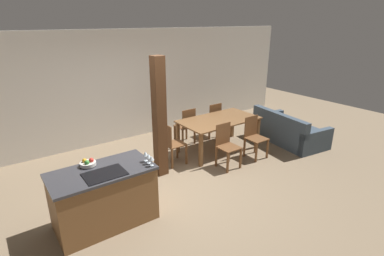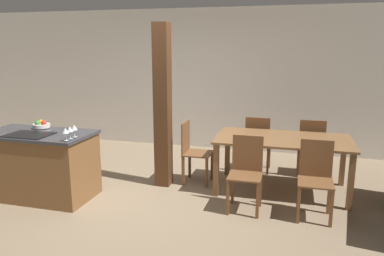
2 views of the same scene
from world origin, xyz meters
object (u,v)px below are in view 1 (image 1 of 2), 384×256
Objects in this scene: dining_table at (219,123)px; fruit_bowl at (88,163)px; wine_glass_far at (145,154)px; couch at (288,132)px; kitchen_island at (104,197)px; dining_chair_head_end at (172,143)px; wine_glass_near at (151,158)px; wine_glass_middle at (148,156)px; dining_chair_far_left at (186,125)px; timber_post at (159,118)px; dining_chair_near_left at (226,145)px; dining_chair_near_right at (254,136)px; dining_chair_far_right at (212,119)px.

fruit_bowl is at bearing -165.58° from dining_table.
wine_glass_far is 0.08× the size of couch.
kitchen_island is 1.59× the size of dining_chair_head_end.
couch is at bearing 9.96° from wine_glass_near.
wine_glass_middle is 0.09× the size of dining_table.
wine_glass_middle is at bearing 44.24° from dining_chair_far_left.
dining_chair_head_end is at bearing 47.18° from wine_glass_middle.
dining_table is at bearing 7.47° from timber_post.
wine_glass_middle reaches higher than dining_table.
timber_post is at bearing 158.08° from dining_chair_near_left.
wine_glass_far is 0.17× the size of dining_chair_near_right.
dining_chair_near_left is at bearing -119.42° from dining_table.
timber_post is at bearing 90.57° from couch.
dining_chair_far_left is 0.49× the size of couch.
wine_glass_middle is 0.17× the size of dining_chair_near_left.
dining_chair_near_left is 0.82m from dining_chair_near_right.
wine_glass_near is (0.75, -0.55, 0.08)m from fruit_bowl.
wine_glass_far is at bearing 135.04° from dining_chair_head_end.
dining_chair_near_right is 2.24m from timber_post.
fruit_bowl reaches higher than dining_chair_near_left.
dining_chair_near_left is 1.00× the size of dining_chair_far_right.
wine_glass_middle is 3.55m from dining_chair_far_right.
dining_chair_near_left is (2.71, 0.34, 0.04)m from kitchen_island.
wine_glass_middle reaches higher than dining_chair_near_left.
dining_chair_far_right is (2.88, 2.10, -0.53)m from wine_glass_near.
dining_chair_near_right is (2.88, 0.65, -0.53)m from wine_glass_near.
kitchen_island is at bearing 33.49° from dining_chair_far_left.
fruit_bowl is 3.98m from dining_chair_far_right.
fruit_bowl reaches higher than dining_chair_head_end.
wine_glass_far is at bearing -10.72° from kitchen_island.
wine_glass_near is 0.17× the size of dining_chair_head_end.
wine_glass_far is at bearing 42.90° from dining_chair_far_left.
fruit_bowl is 1.69m from timber_post.
dining_chair_head_end is at bearing 23.21° from dining_chair_far_right.
fruit_bowl is at bearing -177.88° from dining_chair_near_left.
wine_glass_near is 2.23m from dining_chair_near_left.
kitchen_island is 9.37× the size of wine_glass_middle.
dining_chair_near_left and dining_chair_near_right have the same top height.
timber_post reaches higher than wine_glass_middle.
dining_chair_far_left is at bearing 45.53° from wine_glass_near.
dining_chair_near_right is at bearing 5.57° from kitchen_island.
wine_glass_near reaches higher than kitchen_island.
dining_chair_head_end is 0.81m from timber_post.
wine_glass_far reaches higher than dining_chair_near_right.
fruit_bowl is at bearing 148.81° from wine_glass_middle.
wine_glass_near reaches higher than dining_chair_near_right.
dining_chair_head_end is (-1.69, -0.73, 0.00)m from dining_chair_far_right.
wine_glass_near reaches higher than dining_chair_far_left.
dining_chair_near_left is 1.00× the size of dining_chair_head_end.
kitchen_island is 0.55m from fruit_bowl.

